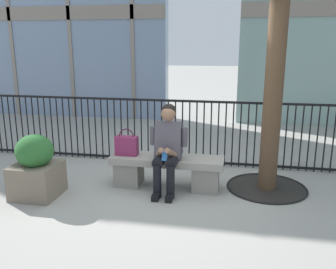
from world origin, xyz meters
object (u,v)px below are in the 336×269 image
planter (36,168)px  handbag_on_bench (127,145)px  seated_person_with_phone (167,146)px  stone_bench (167,169)px

planter → handbag_on_bench: bearing=30.4°
seated_person_with_phone → planter: seated_person_with_phone is taller
seated_person_with_phone → planter: bearing=-163.2°
planter → seated_person_with_phone: bearing=16.8°
stone_bench → seated_person_with_phone: (0.04, -0.13, 0.38)m
handbag_on_bench → planter: planter is taller
seated_person_with_phone → planter: size_ratio=1.43×
stone_bench → planter: size_ratio=1.88×
stone_bench → handbag_on_bench: size_ratio=4.16×
stone_bench → seated_person_with_phone: bearing=-74.2°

